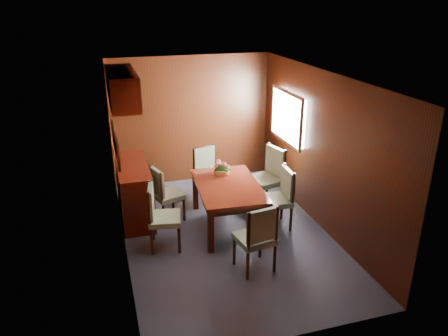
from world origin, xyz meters
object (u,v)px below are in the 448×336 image
object	(u,v)px
chair_right_near	(280,195)
flower_centerpiece	(222,166)
chair_left_near	(159,213)
sideboard	(134,191)
chair_head	(258,235)
dining_table	(228,191)

from	to	relation	value
chair_right_near	flower_centerpiece	xyz separation A→B (m)	(-0.73, 0.69, 0.29)
flower_centerpiece	chair_left_near	bearing A→B (deg)	-146.28
sideboard	flower_centerpiece	xyz separation A→B (m)	(1.39, -0.29, 0.38)
chair_right_near	flower_centerpiece	distance (m)	1.05
chair_head	chair_left_near	bearing A→B (deg)	130.52
chair_right_near	flower_centerpiece	bearing A→B (deg)	50.02
dining_table	chair_head	bearing A→B (deg)	-85.69
chair_left_near	sideboard	bearing A→B (deg)	-156.27
chair_right_near	chair_head	size ratio (longest dim) A/B	1.00
sideboard	flower_centerpiece	world-z (taller)	flower_centerpiece
dining_table	flower_centerpiece	xyz separation A→B (m)	(0.03, 0.45, 0.23)
sideboard	chair_right_near	xyz separation A→B (m)	(2.13, -0.98, 0.09)
chair_right_near	chair_head	world-z (taller)	chair_right_near
chair_head	flower_centerpiece	xyz separation A→B (m)	(0.03, 1.72, 0.29)
sideboard	chair_head	distance (m)	2.44
chair_right_near	dining_table	bearing A→B (deg)	76.03
sideboard	flower_centerpiece	bearing A→B (deg)	-11.75
dining_table	chair_left_near	distance (m)	1.16
chair_left_near	flower_centerpiece	xyz separation A→B (m)	(1.15, 0.76, 0.30)
chair_right_near	chair_head	xyz separation A→B (m)	(-0.76, -1.03, -0.00)
dining_table	chair_head	world-z (taller)	chair_head
dining_table	chair_head	xyz separation A→B (m)	(0.00, -1.27, -0.07)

